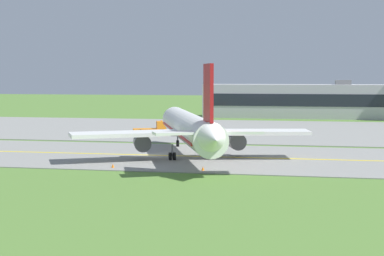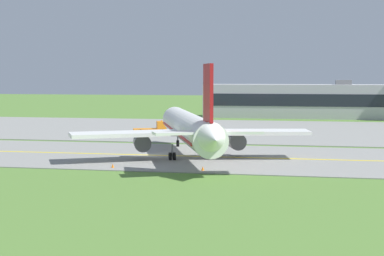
% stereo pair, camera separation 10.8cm
% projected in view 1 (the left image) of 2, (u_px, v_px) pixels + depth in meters
% --- Properties ---
extents(ground_plane, '(500.00, 500.00, 0.00)m').
position_uv_depth(ground_plane, '(151.00, 156.00, 85.34)').
color(ground_plane, '#517A33').
extents(taxiway_strip, '(240.00, 28.00, 0.10)m').
position_uv_depth(taxiway_strip, '(151.00, 155.00, 85.34)').
color(taxiway_strip, gray).
rests_on(taxiway_strip, ground).
extents(apron_pad, '(140.00, 52.00, 0.10)m').
position_uv_depth(apron_pad, '(249.00, 130.00, 124.60)').
color(apron_pad, gray).
rests_on(apron_pad, ground).
extents(taxiway_centreline, '(220.00, 0.60, 0.01)m').
position_uv_depth(taxiway_centreline, '(151.00, 155.00, 85.34)').
color(taxiway_centreline, yellow).
rests_on(taxiway_centreline, taxiway_strip).
extents(airplane_lead, '(31.65, 38.50, 12.70)m').
position_uv_depth(airplane_lead, '(190.00, 129.00, 82.14)').
color(airplane_lead, white).
rests_on(airplane_lead, ground).
extents(service_truck_baggage, '(6.71, 4.14, 2.59)m').
position_uv_depth(service_truck_baggage, '(155.00, 127.00, 117.66)').
color(service_truck_baggage, orange).
rests_on(service_truck_baggage, ground).
extents(terminal_building, '(52.36, 9.63, 10.10)m').
position_uv_depth(terminal_building, '(302.00, 101.00, 160.00)').
color(terminal_building, '#B2B2B7').
rests_on(terminal_building, ground).
extents(traffic_cone_mid_edge, '(0.44, 0.44, 0.60)m').
position_uv_depth(traffic_cone_mid_edge, '(113.00, 166.00, 73.84)').
color(traffic_cone_mid_edge, orange).
rests_on(traffic_cone_mid_edge, ground).
extents(traffic_cone_far_edge, '(0.44, 0.44, 0.60)m').
position_uv_depth(traffic_cone_far_edge, '(203.00, 169.00, 71.66)').
color(traffic_cone_far_edge, orange).
rests_on(traffic_cone_far_edge, ground).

